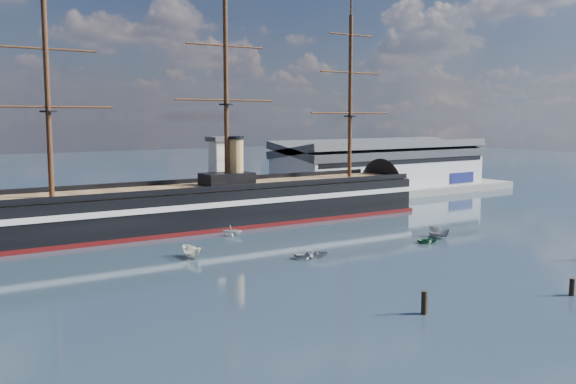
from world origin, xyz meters
TOP-DOWN VIEW (x-y plane):
  - ground at (0.00, 40.00)m, footprint 600.00×600.00m
  - quay at (10.00, 76.00)m, footprint 180.00×18.00m
  - warehouse at (58.00, 80.00)m, footprint 63.00×21.00m
  - quay_tower at (3.00, 73.00)m, footprint 5.00×5.00m
  - warship at (-6.53, 60.00)m, footprint 113.13×19.10m
  - motorboat_a at (-22.80, 35.80)m, footprint 5.80×2.27m
  - motorboat_b at (-7.87, 25.20)m, footprint 2.09×3.62m
  - motorboat_c at (20.74, 25.58)m, footprint 5.86×2.15m
  - motorboat_d at (-8.79, 48.00)m, footprint 5.45×6.30m
  - motorboat_e at (15.60, 23.16)m, footprint 1.17×2.64m
  - piling_near_left at (-14.88, -4.12)m, footprint 0.64×0.64m
  - piling_near_mid at (5.07, -9.27)m, footprint 0.64×0.64m

SIDE VIEW (x-z plane):
  - ground at x=0.00m, z-range 0.00..0.00m
  - quay at x=10.00m, z-range -1.00..1.00m
  - motorboat_a at x=-22.80m, z-range -1.15..1.15m
  - motorboat_b at x=-7.87m, z-range -0.79..0.79m
  - motorboat_c at x=20.74m, z-range -1.17..1.17m
  - motorboat_d at x=-8.79m, z-range -1.08..1.08m
  - motorboat_e at x=15.60m, z-range -0.61..0.61m
  - piling_near_left at x=-14.88m, z-range -1.63..1.63m
  - piling_near_mid at x=5.07m, z-range -1.40..1.40m
  - warship at x=-6.53m, z-range -22.93..31.01m
  - warehouse at x=58.00m, z-range 2.18..13.78m
  - quay_tower at x=3.00m, z-range 2.25..17.25m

